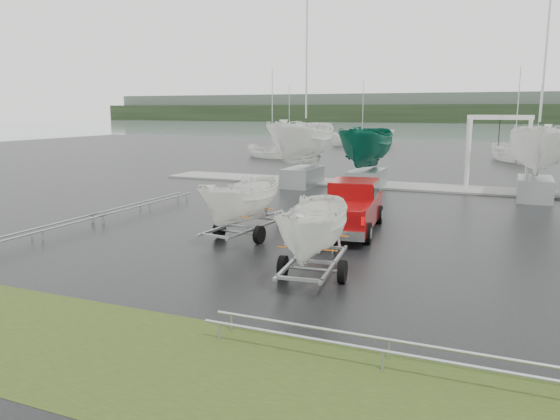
# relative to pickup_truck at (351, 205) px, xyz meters

# --- Properties ---
(ground_plane) EXTENTS (120.00, 120.00, 0.00)m
(ground_plane) POSITION_rel_pickup_truck_xyz_m (-0.44, -0.83, -0.93)
(ground_plane) COLOR black
(ground_plane) RESTS_ON ground
(lake) EXTENTS (300.00, 300.00, 0.00)m
(lake) POSITION_rel_pickup_truck_xyz_m (-0.44, 99.17, -0.94)
(lake) COLOR gray
(lake) RESTS_ON ground
(grass_verge) EXTENTS (40.00, 40.00, 0.00)m
(grass_verge) POSITION_rel_pickup_truck_xyz_m (-0.44, -11.83, -0.93)
(grass_verge) COLOR #233012
(grass_verge) RESTS_ON ground
(dock) EXTENTS (30.00, 3.00, 0.12)m
(dock) POSITION_rel_pickup_truck_xyz_m (-0.44, 12.17, -0.88)
(dock) COLOR gray
(dock) RESTS_ON ground
(treeline) EXTENTS (300.00, 8.00, 6.00)m
(treeline) POSITION_rel_pickup_truck_xyz_m (-0.44, 169.17, 2.07)
(treeline) COLOR black
(treeline) RESTS_ON ground
(far_hill) EXTENTS (300.00, 6.00, 10.00)m
(far_hill) POSITION_rel_pickup_truck_xyz_m (-0.44, 177.17, 4.07)
(far_hill) COLOR #4C5651
(far_hill) RESTS_ON ground
(pickup_truck) EXTENTS (2.46, 5.54, 1.78)m
(pickup_truck) POSITION_rel_pickup_truck_xyz_m (0.00, 0.00, 0.00)
(pickup_truck) COLOR maroon
(pickup_truck) RESTS_ON ground
(trailer_hitched) EXTENTS (1.84, 3.71, 4.70)m
(trailer_hitched) POSITION_rel_pickup_truck_xyz_m (0.72, -6.11, 1.62)
(trailer_hitched) COLOR #989BA0
(trailer_hitched) RESTS_ON ground
(trailer_parked) EXTENTS (1.82, 3.68, 4.79)m
(trailer_parked) POSITION_rel_pickup_truck_xyz_m (-3.02, -2.99, 1.67)
(trailer_parked) COLOR #989BA0
(trailer_parked) RESTS_ON ground
(boat_hoist) EXTENTS (3.30, 2.18, 4.12)m
(boat_hoist) POSITION_rel_pickup_truck_xyz_m (4.61, 12.17, 1.74)
(boat_hoist) COLOR silver
(boat_hoist) RESTS_ON ground
(keelboat_0) EXTENTS (2.73, 3.20, 10.91)m
(keelboat_0) POSITION_rel_pickup_truck_xyz_m (-5.79, 10.17, 3.42)
(keelboat_0) COLOR #989BA0
(keelboat_0) RESTS_ON ground
(keelboat_1) EXTENTS (2.41, 3.20, 7.50)m
(keelboat_1) POSITION_rel_pickup_truck_xyz_m (-2.05, 10.37, 2.88)
(keelboat_1) COLOR #989BA0
(keelboat_1) RESTS_ON ground
(keelboat_2) EXTENTS (2.63, 3.20, 10.81)m
(keelboat_2) POSITION_rel_pickup_truck_xyz_m (6.47, 10.17, 3.26)
(keelboat_2) COLOR #989BA0
(keelboat_2) RESTS_ON ground
(mast_rack_0) EXTENTS (0.56, 6.50, 0.06)m
(mast_rack_0) POSITION_rel_pickup_truck_xyz_m (-9.44, 0.17, -0.58)
(mast_rack_0) COLOR #989BA0
(mast_rack_0) RESTS_ON ground
(mast_rack_1) EXTENTS (0.56, 6.50, 0.06)m
(mast_rack_1) POSITION_rel_pickup_truck_xyz_m (-9.44, -5.83, -0.58)
(mast_rack_1) COLOR #989BA0
(mast_rack_1) RESTS_ON ground
(mast_rack_2) EXTENTS (7.00, 0.56, 0.06)m
(mast_rack_2) POSITION_rel_pickup_truck_xyz_m (3.56, -10.33, -0.58)
(mast_rack_2) COLOR #989BA0
(mast_rack_2) RESTS_ON ground
(moored_boat_0) EXTENTS (2.66, 2.62, 10.84)m
(moored_boat_0) POSITION_rel_pickup_truck_xyz_m (-15.04, 26.71, -0.92)
(moored_boat_0) COLOR white
(moored_boat_0) RESTS_ON ground
(moored_boat_1) EXTENTS (4.03, 3.99, 11.99)m
(moored_boat_1) POSITION_rel_pickup_truck_xyz_m (-11.88, 46.89, -0.93)
(moored_boat_1) COLOR white
(moored_boat_1) RESTS_ON ground
(moored_boat_2) EXTENTS (3.38, 3.41, 11.37)m
(moored_boat_2) POSITION_rel_pickup_truck_xyz_m (5.46, 32.04, -0.93)
(moored_boat_2) COLOR white
(moored_boat_2) RESTS_ON ground
(moored_boat_4) EXTENTS (3.83, 3.82, 11.58)m
(moored_boat_4) POSITION_rel_pickup_truck_xyz_m (-24.43, 53.86, -0.93)
(moored_boat_4) COLOR white
(moored_boat_4) RESTS_ON ground
(moored_boat_5) EXTENTS (2.41, 2.47, 11.17)m
(moored_boat_5) POSITION_rel_pickup_truck_xyz_m (8.53, 71.51, -0.92)
(moored_boat_5) COLOR white
(moored_boat_5) RESTS_ON ground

